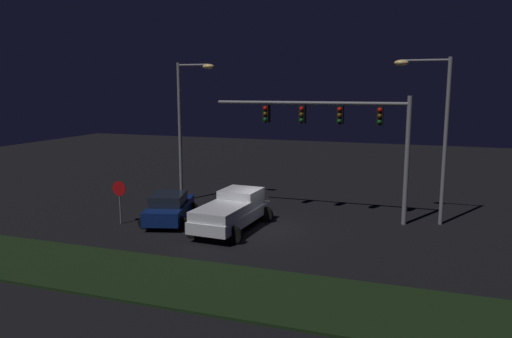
% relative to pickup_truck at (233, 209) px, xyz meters
% --- Properties ---
extents(ground_plane, '(80.00, 80.00, 0.00)m').
position_rel_pickup_truck_xyz_m(ground_plane, '(1.36, 0.64, -1.00)').
color(ground_plane, black).
extents(grass_median, '(25.01, 4.14, 0.10)m').
position_rel_pickup_truck_xyz_m(grass_median, '(1.36, -6.93, -0.95)').
color(grass_median, black).
rests_on(grass_median, ground_plane).
extents(pickup_truck, '(3.08, 5.50, 1.80)m').
position_rel_pickup_truck_xyz_m(pickup_truck, '(0.00, 0.00, 0.00)').
color(pickup_truck, silver).
rests_on(pickup_truck, ground_plane).
extents(car_sedan, '(3.24, 4.73, 1.51)m').
position_rel_pickup_truck_xyz_m(car_sedan, '(-3.61, 0.15, -0.26)').
color(car_sedan, navy).
rests_on(car_sedan, ground_plane).
extents(traffic_signal_gantry, '(10.32, 0.56, 6.50)m').
position_rel_pickup_truck_xyz_m(traffic_signal_gantry, '(4.58, 3.61, 4.03)').
color(traffic_signal_gantry, slate).
rests_on(traffic_signal_gantry, ground_plane).
extents(street_lamp_left, '(2.40, 0.44, 8.35)m').
position_rel_pickup_truck_xyz_m(street_lamp_left, '(-4.82, 4.64, 4.22)').
color(street_lamp_left, slate).
rests_on(street_lamp_left, ground_plane).
extents(street_lamp_right, '(2.73, 0.44, 8.37)m').
position_rel_pickup_truck_xyz_m(street_lamp_right, '(9.17, 4.24, 4.26)').
color(street_lamp_right, slate).
rests_on(street_lamp_right, ground_plane).
extents(stop_sign, '(0.76, 0.08, 2.23)m').
position_rel_pickup_truck_xyz_m(stop_sign, '(-5.75, -1.08, 0.56)').
color(stop_sign, slate).
rests_on(stop_sign, ground_plane).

